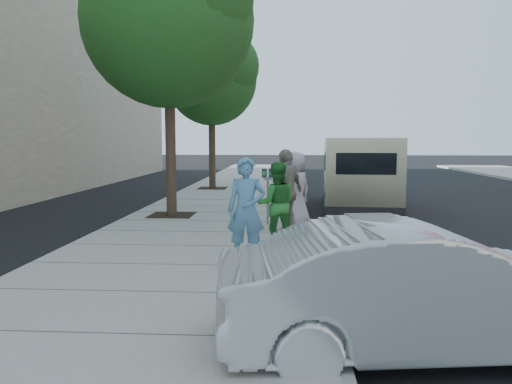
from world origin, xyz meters
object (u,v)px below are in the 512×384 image
tree_near (170,15)px  person_striped_polo (286,192)px  sedan (420,289)px  van (358,172)px  parking_meter (268,184)px  person_green_shirt (276,204)px  tree_far (213,76)px  person_gray_shirt (295,190)px  person_officer (246,210)px

tree_near → person_striped_polo: bearing=-39.9°
sedan → van: bearing=-12.3°
parking_meter → person_green_shirt: 2.46m
tree_near → van: tree_near is taller
tree_far → person_gray_shirt: bearing=-70.3°
sedan → person_gray_shirt: bearing=2.3°
tree_near → person_officer: bearing=-64.5°
parking_meter → sedan: parking_meter is taller
van → person_striped_polo: (-2.26, -5.18, -0.12)m
van → person_officer: size_ratio=3.49×
tree_far → van: (5.39, -5.04, -3.67)m
person_officer → van: bearing=71.0°
van → person_officer: bearing=-107.1°
person_green_shirt → person_striped_polo: (0.20, 1.14, 0.12)m
van → person_gray_shirt: bearing=-111.8°
van → person_green_shirt: bearing=-107.5°
person_green_shirt → person_gray_shirt: 2.08m
van → person_striped_polo: size_ratio=3.33×
sedan → person_green_shirt: person_green_shirt is taller
tree_near → sedan: size_ratio=1.78×
tree_far → parking_meter: (2.67, -8.92, -3.74)m
person_green_shirt → van: bearing=-117.3°
person_officer → person_green_shirt: bearing=72.9°
person_gray_shirt → person_green_shirt: bearing=40.7°
van → person_gray_shirt: van is taller
tree_near → van: bearing=25.4°
tree_far → van: bearing=-43.1°
tree_near → tree_far: tree_near is taller
parking_meter → person_officer: 3.83m
tree_far → person_gray_shirt: 10.62m
sedan → person_striped_polo: bearing=5.8°
van → parking_meter: bearing=-121.3°
tree_far → parking_meter: tree_far is taller
parking_meter → person_gray_shirt: (0.67, -0.40, -0.10)m
tree_near → parking_meter: (2.67, -1.32, -4.40)m
sedan → person_gray_shirt: 6.78m
parking_meter → person_gray_shirt: person_gray_shirt is taller
tree_near → person_green_shirt: 6.60m
tree_far → person_striped_polo: 11.34m
person_striped_polo → van: bearing=-169.8°
parking_meter → person_officer: size_ratio=0.77×
tree_near → person_gray_shirt: bearing=-27.3°
tree_far → sedan: (4.53, -15.99, -4.19)m
sedan → person_officer: bearing=24.8°
sedan → person_officer: (-2.07, 3.24, 0.35)m
tree_near → van: (5.39, 2.56, -4.34)m
parking_meter → person_officer: person_officer is taller
person_officer → person_green_shirt: (0.48, 1.38, -0.07)m
van → person_gray_shirt: (-2.06, -4.28, -0.16)m
person_striped_polo → person_officer: bearing=18.7°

